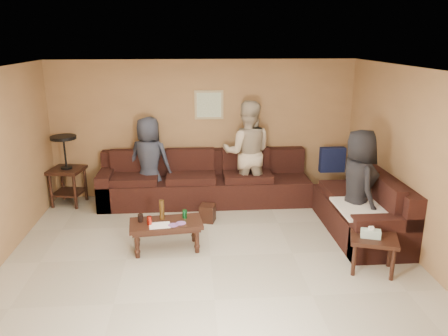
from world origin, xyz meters
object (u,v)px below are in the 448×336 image
sectional_sofa (254,194)px  side_table_right (373,242)px  person_left (150,161)px  person_middle (247,153)px  end_table_left (67,169)px  coffee_table (166,226)px  waste_bin (208,213)px  person_right (358,186)px

sectional_sofa → side_table_right: sectional_sofa is taller
person_left → person_middle: bearing=-164.1°
end_table_left → person_middle: person_middle is taller
coffee_table → person_left: person_left is taller
sectional_sofa → side_table_right: bearing=-59.3°
sectional_sofa → waste_bin: (-0.81, -0.33, -0.19)m
end_table_left → person_right: (4.57, -1.74, 0.17)m
sectional_sofa → coffee_table: bearing=-138.6°
side_table_right → sectional_sofa: bearing=120.7°
waste_bin → person_left: 1.47m
sectional_sofa → coffee_table: (-1.42, -1.25, 0.03)m
waste_bin → person_left: person_left is taller
end_table_left → person_left: person_left is taller
waste_bin → person_middle: size_ratio=0.15×
person_right → person_left: bearing=58.0°
end_table_left → coffee_table: bearing=-46.1°
sectional_sofa → person_right: 1.81m
person_left → person_middle: 1.73m
coffee_table → side_table_right: bearing=-16.8°
coffee_table → person_right: size_ratio=0.63×
coffee_table → person_right: bearing=3.0°
coffee_table → person_left: 1.90m
side_table_right → person_middle: (-1.28, 2.57, 0.51)m
sectional_sofa → person_left: 1.93m
coffee_table → side_table_right: 2.76m
side_table_right → person_left: size_ratio=0.44×
waste_bin → person_right: (2.14, -0.78, 0.68)m
coffee_table → person_middle: size_ratio=0.57×
person_middle → waste_bin: bearing=56.3°
sectional_sofa → side_table_right: 2.38m
coffee_table → side_table_right: size_ratio=1.51×
end_table_left → person_left: bearing=-2.7°
end_table_left → person_left: size_ratio=0.79×
coffee_table → end_table_left: bearing=133.9°
sectional_sofa → end_table_left: 3.32m
sectional_sofa → coffee_table: sectional_sofa is taller
coffee_table → end_table_left: (-1.82, 1.89, 0.29)m
sectional_sofa → end_table_left: bearing=168.9°
sectional_sofa → person_left: person_left is taller
sectional_sofa → person_right: person_right is taller
side_table_right → person_right: person_right is taller
coffee_table → waste_bin: (0.62, 0.92, -0.22)m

